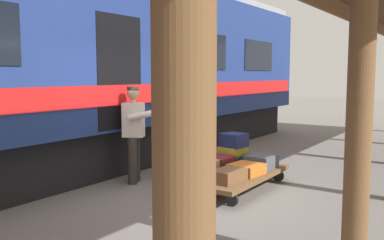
{
  "coord_description": "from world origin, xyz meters",
  "views": [
    {
      "loc": [
        -3.35,
        5.54,
        1.91
      ],
      "look_at": [
        0.59,
        -0.35,
        1.15
      ],
      "focal_mm": 39.67,
      "sensor_mm": 36.0,
      "label": 1
    }
  ],
  "objects_px": {
    "train_car": "(64,67)",
    "suitcase_teal_softside": "(234,159)",
    "porter_by_door": "(135,131)",
    "suitcase_slate_roller": "(261,161)",
    "suitcase_yellow_case": "(232,151)",
    "porter_in_overalls": "(192,130)",
    "luggage_cart": "(231,174)",
    "suitcase_navy_fabric": "(234,140)",
    "suitcase_tan_vintage": "(199,169)",
    "suitcase_orange_carryall": "(246,169)",
    "suitcase_brown_leather": "(228,175)",
    "suitcase_maroon_trunk": "(218,163)"
  },
  "relations": [
    {
      "from": "suitcase_maroon_trunk",
      "to": "suitcase_teal_softside",
      "type": "bearing_deg",
      "value": -90.0
    },
    {
      "from": "luggage_cart",
      "to": "porter_by_door",
      "type": "xyz_separation_m",
      "value": [
        1.6,
        0.62,
        0.69
      ]
    },
    {
      "from": "porter_in_overalls",
      "to": "porter_by_door",
      "type": "relative_size",
      "value": 1.0
    },
    {
      "from": "suitcase_orange_carryall",
      "to": "porter_in_overalls",
      "type": "height_order",
      "value": "porter_in_overalls"
    },
    {
      "from": "suitcase_maroon_trunk",
      "to": "porter_in_overalls",
      "type": "height_order",
      "value": "porter_in_overalls"
    },
    {
      "from": "suitcase_tan_vintage",
      "to": "suitcase_teal_softside",
      "type": "xyz_separation_m",
      "value": [
        0.0,
        -1.2,
        -0.04
      ]
    },
    {
      "from": "suitcase_yellow_case",
      "to": "porter_in_overalls",
      "type": "bearing_deg",
      "value": 49.0
    },
    {
      "from": "luggage_cart",
      "to": "suitcase_orange_carryall",
      "type": "height_order",
      "value": "suitcase_orange_carryall"
    },
    {
      "from": "suitcase_tan_vintage",
      "to": "suitcase_teal_softside",
      "type": "relative_size",
      "value": 0.92
    },
    {
      "from": "suitcase_orange_carryall",
      "to": "porter_by_door",
      "type": "xyz_separation_m",
      "value": [
        1.87,
        0.62,
        0.56
      ]
    },
    {
      "from": "suitcase_orange_carryall",
      "to": "suitcase_yellow_case",
      "type": "xyz_separation_m",
      "value": [
        0.57,
        -0.58,
        0.17
      ]
    },
    {
      "from": "suitcase_slate_roller",
      "to": "suitcase_navy_fabric",
      "type": "relative_size",
      "value": 1.25
    },
    {
      "from": "suitcase_orange_carryall",
      "to": "suitcase_navy_fabric",
      "type": "relative_size",
      "value": 1.29
    },
    {
      "from": "train_car",
      "to": "luggage_cart",
      "type": "bearing_deg",
      "value": -169.22
    },
    {
      "from": "suitcase_teal_softside",
      "to": "suitcase_maroon_trunk",
      "type": "xyz_separation_m",
      "value": [
        0.0,
        0.6,
        0.03
      ]
    },
    {
      "from": "suitcase_orange_carryall",
      "to": "porter_in_overalls",
      "type": "distance_m",
      "value": 1.21
    },
    {
      "from": "suitcase_teal_softside",
      "to": "porter_in_overalls",
      "type": "distance_m",
      "value": 0.97
    },
    {
      "from": "suitcase_navy_fabric",
      "to": "porter_in_overalls",
      "type": "bearing_deg",
      "value": 46.12
    },
    {
      "from": "suitcase_yellow_case",
      "to": "porter_in_overalls",
      "type": "distance_m",
      "value": 0.86
    },
    {
      "from": "suitcase_orange_carryall",
      "to": "suitcase_brown_leather",
      "type": "bearing_deg",
      "value": 90.0
    },
    {
      "from": "suitcase_slate_roller",
      "to": "suitcase_teal_softside",
      "type": "bearing_deg",
      "value": 0.0
    },
    {
      "from": "suitcase_brown_leather",
      "to": "suitcase_navy_fabric",
      "type": "distance_m",
      "value": 1.33
    },
    {
      "from": "suitcase_teal_softside",
      "to": "suitcase_yellow_case",
      "type": "relative_size",
      "value": 1.17
    },
    {
      "from": "suitcase_brown_leather",
      "to": "porter_in_overalls",
      "type": "bearing_deg",
      "value": -29.38
    },
    {
      "from": "porter_by_door",
      "to": "suitcase_slate_roller",
      "type": "bearing_deg",
      "value": -146.89
    },
    {
      "from": "suitcase_teal_softside",
      "to": "suitcase_slate_roller",
      "type": "relative_size",
      "value": 1.13
    },
    {
      "from": "suitcase_tan_vintage",
      "to": "suitcase_orange_carryall",
      "type": "relative_size",
      "value": 1.01
    },
    {
      "from": "suitcase_tan_vintage",
      "to": "suitcase_yellow_case",
      "type": "xyz_separation_m",
      "value": [
        0.03,
        -1.18,
        0.12
      ]
    },
    {
      "from": "suitcase_tan_vintage",
      "to": "suitcase_yellow_case",
      "type": "relative_size",
      "value": 1.08
    },
    {
      "from": "suitcase_teal_softside",
      "to": "suitcase_navy_fabric",
      "type": "bearing_deg",
      "value": 104.84
    },
    {
      "from": "suitcase_tan_vintage",
      "to": "suitcase_navy_fabric",
      "type": "height_order",
      "value": "suitcase_navy_fabric"
    },
    {
      "from": "suitcase_maroon_trunk",
      "to": "luggage_cart",
      "type": "bearing_deg",
      "value": -180.0
    },
    {
      "from": "luggage_cart",
      "to": "train_car",
      "type": "bearing_deg",
      "value": 10.78
    },
    {
      "from": "suitcase_tan_vintage",
      "to": "porter_by_door",
      "type": "xyz_separation_m",
      "value": [
        1.33,
        0.02,
        0.52
      ]
    },
    {
      "from": "suitcase_teal_softside",
      "to": "suitcase_navy_fabric",
      "type": "xyz_separation_m",
      "value": [
        -0.01,
        0.04,
        0.36
      ]
    },
    {
      "from": "suitcase_tan_vintage",
      "to": "suitcase_orange_carryall",
      "type": "distance_m",
      "value": 0.81
    },
    {
      "from": "suitcase_teal_softside",
      "to": "suitcase_slate_roller",
      "type": "xyz_separation_m",
      "value": [
        -0.54,
        0.0,
        0.02
      ]
    },
    {
      "from": "suitcase_navy_fabric",
      "to": "suitcase_yellow_case",
      "type": "bearing_deg",
      "value": -19.76
    },
    {
      "from": "suitcase_teal_softside",
      "to": "porter_by_door",
      "type": "distance_m",
      "value": 1.89
    },
    {
      "from": "train_car",
      "to": "suitcase_maroon_trunk",
      "type": "bearing_deg",
      "value": -168.31
    },
    {
      "from": "suitcase_navy_fabric",
      "to": "suitcase_maroon_trunk",
      "type": "bearing_deg",
      "value": 89.01
    },
    {
      "from": "luggage_cart",
      "to": "suitcase_maroon_trunk",
      "type": "relative_size",
      "value": 4.59
    },
    {
      "from": "suitcase_teal_softside",
      "to": "suitcase_orange_carryall",
      "type": "xyz_separation_m",
      "value": [
        -0.54,
        0.6,
        -0.0
      ]
    },
    {
      "from": "suitcase_orange_carryall",
      "to": "porter_by_door",
      "type": "relative_size",
      "value": 0.3
    },
    {
      "from": "suitcase_maroon_trunk",
      "to": "porter_in_overalls",
      "type": "relative_size",
      "value": 0.28
    },
    {
      "from": "suitcase_tan_vintage",
      "to": "suitcase_orange_carryall",
      "type": "xyz_separation_m",
      "value": [
        -0.54,
        -0.6,
        -0.05
      ]
    },
    {
      "from": "train_car",
      "to": "suitcase_teal_softside",
      "type": "xyz_separation_m",
      "value": [
        -3.12,
        -1.25,
        -1.69
      ]
    },
    {
      "from": "suitcase_navy_fabric",
      "to": "luggage_cart",
      "type": "bearing_deg",
      "value": 114.86
    },
    {
      "from": "suitcase_yellow_case",
      "to": "porter_by_door",
      "type": "height_order",
      "value": "porter_by_door"
    },
    {
      "from": "train_car",
      "to": "porter_in_overalls",
      "type": "height_order",
      "value": "train_car"
    }
  ]
}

